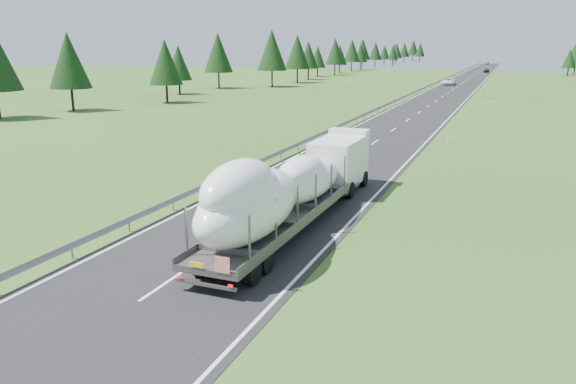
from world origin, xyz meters
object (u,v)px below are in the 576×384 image
at_px(highway_sign, 484,88).
at_px(distant_van, 449,81).
at_px(boat_truck, 290,186).
at_px(distant_car_blue, 487,63).
at_px(distant_car_dark, 486,70).

relative_size(highway_sign, distant_van, 0.43).
xyz_separation_m(highway_sign, boat_truck, (-5.10, -80.83, 0.52)).
bearing_deg(distant_car_blue, distant_car_dark, -88.57).
bearing_deg(highway_sign, distant_van, 105.79).
xyz_separation_m(boat_truck, distant_van, (-4.60, 115.14, -1.49)).
relative_size(highway_sign, distant_car_dark, 0.62).
height_order(boat_truck, distant_car_blue, boat_truck).
distance_m(highway_sign, distant_van, 35.67).
xyz_separation_m(highway_sign, distant_car_dark, (-4.60, 106.45, -1.10)).
height_order(distant_van, distant_car_dark, distant_van).
distance_m(highway_sign, distant_car_blue, 197.05).
height_order(distant_van, distant_car_blue, distant_van).
bearing_deg(distant_car_blue, distant_van, -91.44).
distance_m(boat_truck, distant_car_dark, 187.29).
bearing_deg(distant_van, distant_car_blue, 90.65).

